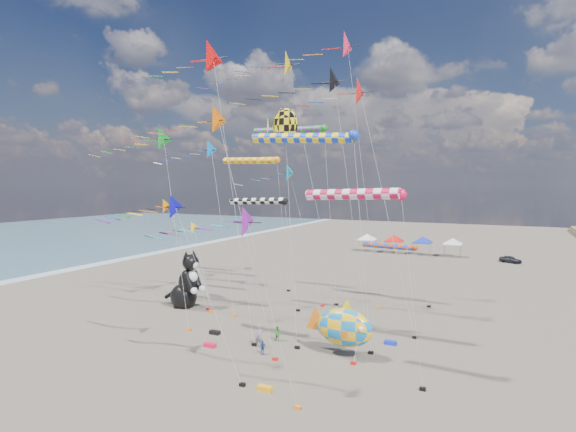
% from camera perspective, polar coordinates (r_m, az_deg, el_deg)
% --- Properties ---
extents(ground, '(260.00, 260.00, 0.00)m').
position_cam_1_polar(ground, '(29.56, -12.56, -20.91)').
color(ground, brown).
rests_on(ground, ground).
extents(delta_kite_0, '(14.66, 2.58, 24.87)m').
position_cam_1_polar(delta_kite_0, '(44.39, -0.34, 18.19)').
color(delta_kite_0, '#E8B40F').
rests_on(delta_kite_0, ground).
extents(delta_kite_1, '(9.53, 1.98, 11.38)m').
position_cam_1_polar(delta_kite_1, '(25.93, -6.45, -1.21)').
color(delta_kite_1, purple).
rests_on(delta_kite_1, ground).
extents(delta_kite_2, '(13.84, 2.49, 22.65)m').
position_cam_1_polar(delta_kite_2, '(41.37, 3.42, 16.13)').
color(delta_kite_2, black).
rests_on(delta_kite_2, ground).
extents(delta_kite_3, '(11.25, 1.74, 11.89)m').
position_cam_1_polar(delta_kite_3, '(30.46, -15.20, 0.49)').
color(delta_kite_3, '#0B08B7').
rests_on(delta_kite_3, ground).
extents(delta_kite_4, '(9.23, 1.97, 14.63)m').
position_cam_1_polar(delta_kite_4, '(46.69, 0.06, 5.12)').
color(delta_kite_4, '#13C4DF').
rests_on(delta_kite_4, ground).
extents(delta_kite_5, '(9.56, 1.68, 11.13)m').
position_cam_1_polar(delta_kite_5, '(47.34, -14.79, 0.82)').
color(delta_kite_5, orange).
rests_on(delta_kite_5, ground).
extents(delta_kite_6, '(12.84, 2.66, 21.69)m').
position_cam_1_polar(delta_kite_6, '(38.72, 9.22, 15.43)').
color(delta_kite_6, red).
rests_on(delta_kite_6, ground).
extents(delta_kite_7, '(11.19, 2.09, 17.40)m').
position_cam_1_polar(delta_kite_7, '(41.15, -17.29, 8.83)').
color(delta_kite_7, '#0F8625').
rests_on(delta_kite_7, ground).
extents(delta_kite_8, '(9.75, 2.06, 16.86)m').
position_cam_1_polar(delta_kite_8, '(44.12, -11.33, 7.95)').
color(delta_kite_8, blue).
rests_on(delta_kite_8, ground).
extents(delta_kite_9, '(13.05, 2.81, 23.82)m').
position_cam_1_polar(delta_kite_9, '(37.43, -10.29, 19.07)').
color(delta_kite_9, red).
rests_on(delta_kite_9, ground).
extents(delta_kite_10, '(15.37, 2.89, 27.52)m').
position_cam_1_polar(delta_kite_10, '(48.06, 7.04, 20.16)').
color(delta_kite_10, '#F42449').
rests_on(delta_kite_10, ground).
extents(delta_kite_11, '(12.82, 2.27, 18.28)m').
position_cam_1_polar(delta_kite_11, '(33.85, -9.44, 11.44)').
color(delta_kite_11, '#F16203').
rests_on(delta_kite_11, ground).
extents(delta_kite_12, '(9.35, 1.62, 8.87)m').
position_cam_1_polar(delta_kite_12, '(46.31, -14.20, -2.04)').
color(delta_kite_12, yellow).
rests_on(delta_kite_12, ground).
extents(windsock_0, '(7.84, 0.70, 11.11)m').
position_cam_1_polar(windsock_0, '(45.21, -3.55, 1.81)').
color(windsock_0, black).
rests_on(windsock_0, ground).
extents(windsock_1, '(9.92, 0.83, 16.38)m').
position_cam_1_polar(windsock_1, '(34.59, 2.39, 9.80)').
color(windsock_1, blue).
rests_on(windsock_1, ground).
extents(windsock_2, '(8.89, 0.83, 15.68)m').
position_cam_1_polar(windsock_2, '(53.79, -4.45, 6.97)').
color(windsock_2, orange).
rests_on(windsock_2, ground).
extents(windsock_3, '(7.89, 0.73, 12.18)m').
position_cam_1_polar(windsock_3, '(28.43, 8.78, 2.60)').
color(windsock_3, '#DD0F46').
rests_on(windsock_3, ground).
extents(windsock_4, '(9.67, 0.80, 18.54)m').
position_cam_1_polar(windsock_4, '(48.01, 0.51, 10.77)').
color(windsock_4, '#178021').
rests_on(windsock_4, ground).
extents(windsock_5, '(7.12, 0.61, 6.31)m').
position_cam_1_polar(windsock_5, '(48.08, 13.02, -3.82)').
color(windsock_5, '#C9420E').
rests_on(windsock_5, ground).
extents(angelfish_kite, '(3.74, 3.02, 18.43)m').
position_cam_1_polar(angelfish_kite, '(36.22, -0.69, 11.24)').
color(angelfish_kite, yellow).
rests_on(angelfish_kite, ground).
extents(cat_inflatable, '(4.62, 2.78, 5.87)m').
position_cam_1_polar(cat_inflatable, '(46.77, -12.84, -7.78)').
color(cat_inflatable, black).
rests_on(cat_inflatable, ground).
extents(fish_inflatable, '(5.60, 2.27, 4.30)m').
position_cam_1_polar(fish_inflatable, '(33.43, 7.10, -13.85)').
color(fish_inflatable, '#1378BF').
rests_on(fish_inflatable, ground).
extents(person_adult, '(0.72, 0.56, 1.76)m').
position_cam_1_polar(person_adult, '(35.42, -3.70, -15.00)').
color(person_adult, gray).
rests_on(person_adult, ground).
extents(child_green, '(0.62, 0.50, 1.23)m').
position_cam_1_polar(child_green, '(36.71, -1.37, -14.74)').
color(child_green, '#297F24').
rests_on(child_green, ground).
extents(child_blue, '(0.50, 0.65, 1.03)m').
position_cam_1_polar(child_blue, '(34.21, -3.26, -16.35)').
color(child_blue, '#24439F').
rests_on(child_blue, ground).
extents(kite_bag_0, '(0.90, 0.44, 0.30)m').
position_cam_1_polar(kite_bag_0, '(38.96, -9.28, -14.39)').
color(kite_bag_0, black).
rests_on(kite_bag_0, ground).
extents(kite_bag_1, '(0.90, 0.44, 0.30)m').
position_cam_1_polar(kite_bag_1, '(36.21, -9.87, -15.85)').
color(kite_bag_1, '#ED103A').
rests_on(kite_bag_1, ground).
extents(kite_bag_2, '(0.90, 0.44, 0.30)m').
position_cam_1_polar(kite_bag_2, '(28.97, -2.97, -21.04)').
color(kite_bag_2, orange).
rests_on(kite_bag_2, ground).
extents(kite_bag_3, '(0.90, 0.44, 0.30)m').
position_cam_1_polar(kite_bag_3, '(37.06, 12.88, -15.42)').
color(kite_bag_3, '#1527DB').
rests_on(kite_bag_3, ground).
extents(tent_row, '(19.20, 4.20, 3.80)m').
position_cam_1_polar(tent_row, '(82.89, 15.01, -2.55)').
color(tent_row, white).
rests_on(tent_row, ground).
extents(parked_car, '(3.56, 2.70, 1.13)m').
position_cam_1_polar(parked_car, '(79.83, 26.40, -4.95)').
color(parked_car, '#26262D').
rests_on(parked_car, ground).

